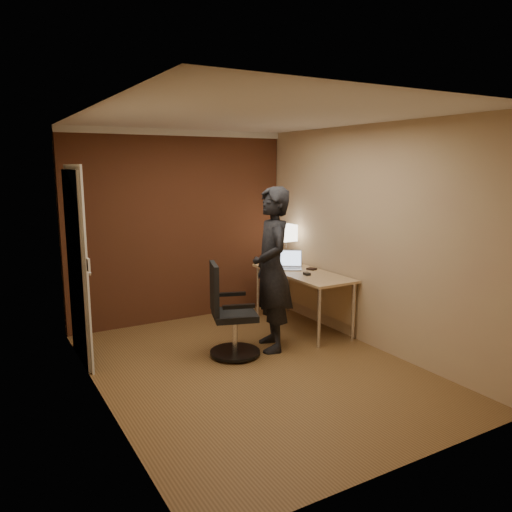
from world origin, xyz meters
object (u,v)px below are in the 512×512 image
at_px(desk_lamp, 286,233).
at_px(person, 272,270).
at_px(desk, 307,281).
at_px(office_chair, 229,317).
at_px(mouse, 307,274).
at_px(wallet, 312,269).
at_px(laptop, 289,263).

xyz_separation_m(desk_lamp, person, (-0.83, -0.98, -0.23)).
height_order(desk, office_chair, office_chair).
bearing_deg(mouse, office_chair, -160.50).
height_order(wallet, office_chair, office_chair).
relative_size(desk_lamp, person, 0.29).
bearing_deg(office_chair, desk_lamp, 35.10).
bearing_deg(laptop, mouse, -94.50).
xyz_separation_m(desk, desk_lamp, (0.04, 0.55, 0.55)).
bearing_deg(laptop, desk, -69.00).
relative_size(mouse, wallet, 0.91).
bearing_deg(wallet, desk, -156.42).
distance_m(laptop, wallet, 0.30).
bearing_deg(laptop, person, -134.78).
distance_m(desk, wallet, 0.18).
bearing_deg(desk_lamp, laptop, -116.41).
bearing_deg(desk_lamp, mouse, -103.50).
relative_size(laptop, mouse, 4.19).
bearing_deg(wallet, office_chair, -162.31).
height_order(mouse, office_chair, office_chair).
bearing_deg(mouse, laptop, 94.20).
bearing_deg(mouse, person, -150.69).
distance_m(desk, mouse, 0.27).
bearing_deg(wallet, person, -152.02).
distance_m(mouse, person, 0.72).
bearing_deg(desk_lamp, desk, -94.02).
height_order(desk, mouse, mouse).
distance_m(office_chair, person, 0.71).
bearing_deg(office_chair, mouse, 10.80).
relative_size(desk_lamp, office_chair, 0.53).
bearing_deg(laptop, desk_lamp, 63.59).
relative_size(desk_lamp, mouse, 5.35).
xyz_separation_m(office_chair, person, (0.53, -0.02, 0.47)).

